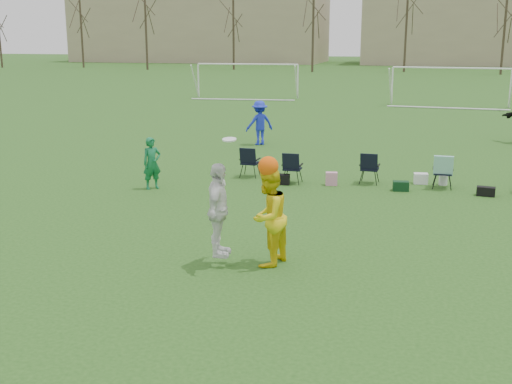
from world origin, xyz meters
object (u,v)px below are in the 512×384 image
(center_contest, at_px, (249,213))
(goal_mid, at_px, (451,76))
(fielder_blue, at_px, (260,123))
(fielder_green_near, at_px, (152,163))
(goal_left, at_px, (247,71))

(center_contest, height_order, goal_mid, center_contest)
(fielder_blue, distance_m, center_contest, 14.36)
(fielder_green_near, bearing_deg, goal_left, 54.21)
(goal_left, xyz_separation_m, goal_mid, (14.00, -2.00, 0.00))
(center_contest, bearing_deg, goal_mid, 81.29)
(goal_left, bearing_deg, center_contest, -79.84)
(fielder_green_near, height_order, goal_left, goal_left)
(center_contest, distance_m, goal_left, 34.96)
(fielder_green_near, height_order, center_contest, center_contest)
(goal_left, relative_size, goal_mid, 1.00)
(center_contest, bearing_deg, goal_left, 105.16)
(fielder_blue, xyz_separation_m, center_contest, (3.29, -13.98, 0.16))
(fielder_green_near, bearing_deg, fielder_blue, 36.93)
(center_contest, distance_m, goal_mid, 32.12)
(center_contest, bearing_deg, fielder_green_near, 128.60)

